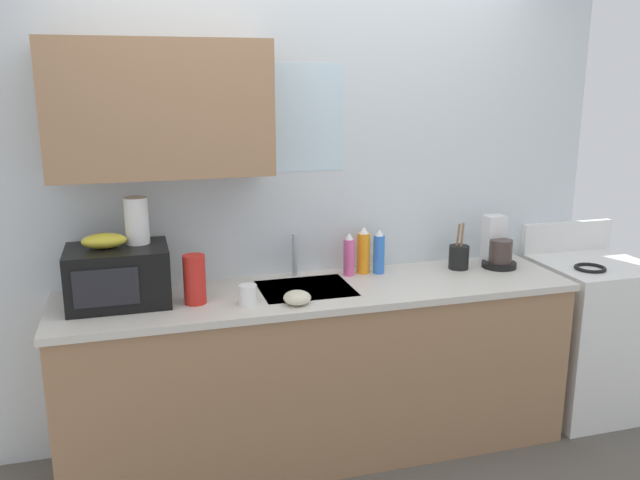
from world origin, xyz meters
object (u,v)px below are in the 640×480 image
(paper_towel_roll, at_px, (137,221))
(utensil_crock, at_px, (459,256))
(coffee_maker, at_px, (497,248))
(mug_white, at_px, (248,295))
(cereal_canister, at_px, (195,279))
(microwave, at_px, (118,276))
(dish_soap_bottle_pink, at_px, (349,255))
(dish_soap_bottle_orange, at_px, (363,251))
(banana_bunch, at_px, (104,241))
(dish_soap_bottle_blue, at_px, (379,253))
(small_bowl, at_px, (297,298))
(stove_range, at_px, (588,335))

(paper_towel_roll, relative_size, utensil_crock, 0.84)
(coffee_maker, distance_m, mug_white, 1.47)
(paper_towel_roll, bearing_deg, cereal_canister, -32.01)
(microwave, height_order, dish_soap_bottle_pink, microwave)
(dish_soap_bottle_orange, relative_size, utensil_crock, 0.97)
(banana_bunch, bearing_deg, coffee_maker, 1.61)
(mug_white, bearing_deg, coffee_maker, 9.70)
(paper_towel_roll, bearing_deg, coffee_maker, 0.25)
(coffee_maker, bearing_deg, banana_bunch, -178.39)
(dish_soap_bottle_pink, distance_m, dish_soap_bottle_blue, 0.17)
(coffee_maker, xyz_separation_m, utensil_crock, (-0.23, 0.01, -0.03))
(coffee_maker, distance_m, small_bowl, 1.27)
(coffee_maker, height_order, mug_white, coffee_maker)
(stove_range, relative_size, dish_soap_bottle_blue, 4.44)
(stove_range, bearing_deg, dish_soap_bottle_blue, 172.75)
(stove_range, bearing_deg, microwave, 179.01)
(banana_bunch, xyz_separation_m, small_bowl, (0.84, -0.25, -0.27))
(stove_range, relative_size, banana_bunch, 5.40)
(dish_soap_bottle_pink, bearing_deg, dish_soap_bottle_blue, -2.64)
(stove_range, bearing_deg, small_bowl, -173.59)
(dish_soap_bottle_blue, distance_m, small_bowl, 0.66)
(coffee_maker, relative_size, dish_soap_bottle_blue, 1.15)
(stove_range, bearing_deg, dish_soap_bottle_pink, 173.29)
(banana_bunch, distance_m, small_bowl, 0.92)
(stove_range, relative_size, dish_soap_bottle_orange, 4.24)
(microwave, relative_size, dish_soap_bottle_blue, 1.89)
(banana_bunch, distance_m, utensil_crock, 1.86)
(cereal_canister, bearing_deg, banana_bunch, 165.62)
(dish_soap_bottle_orange, bearing_deg, dish_soap_bottle_pink, -167.00)
(paper_towel_roll, height_order, cereal_canister, paper_towel_roll)
(mug_white, bearing_deg, dish_soap_bottle_blue, 21.64)
(dish_soap_bottle_orange, distance_m, small_bowl, 0.62)
(dish_soap_bottle_pink, bearing_deg, cereal_canister, -165.09)
(utensil_crock, bearing_deg, small_bowl, -162.31)
(dish_soap_bottle_blue, xyz_separation_m, cereal_canister, (-1.00, -0.21, 0.00))
(microwave, xyz_separation_m, mug_white, (0.57, -0.19, -0.09))
(paper_towel_roll, distance_m, dish_soap_bottle_pink, 1.11)
(banana_bunch, bearing_deg, cereal_canister, -14.38)
(microwave, distance_m, coffee_maker, 2.03)
(paper_towel_roll, bearing_deg, microwave, -152.83)
(paper_towel_roll, xyz_separation_m, small_bowl, (0.69, -0.30, -0.35))
(microwave, bearing_deg, dish_soap_bottle_pink, 6.01)
(small_bowl, bearing_deg, cereal_canister, 161.72)
(dish_soap_bottle_pink, bearing_deg, mug_white, -152.52)
(microwave, height_order, mug_white, microwave)
(microwave, height_order, paper_towel_roll, paper_towel_roll)
(paper_towel_roll, xyz_separation_m, cereal_canister, (0.24, -0.15, -0.26))
(utensil_crock, bearing_deg, mug_white, -168.00)
(utensil_crock, bearing_deg, cereal_canister, -173.35)
(stove_range, distance_m, dish_soap_bottle_pink, 1.54)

